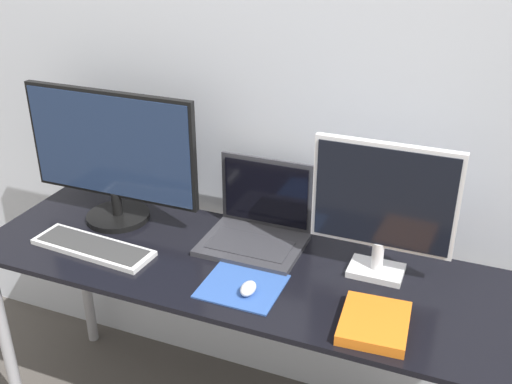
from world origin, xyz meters
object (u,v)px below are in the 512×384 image
(mouse, at_px, (248,288))
(monitor_left, at_px, (112,155))
(book, at_px, (374,323))
(laptop, at_px, (258,223))
(monitor_right, at_px, (383,205))
(keyboard, at_px, (93,247))

(mouse, bearing_deg, monitor_left, 157.59)
(mouse, bearing_deg, book, -1.55)
(monitor_left, distance_m, laptop, 0.55)
(monitor_right, height_order, keyboard, monitor_right)
(monitor_left, bearing_deg, keyboard, -78.74)
(laptop, relative_size, book, 1.49)
(monitor_left, height_order, monitor_right, monitor_left)
(monitor_left, height_order, keyboard, monitor_left)
(keyboard, xyz_separation_m, mouse, (0.56, -0.04, 0.01))
(keyboard, xyz_separation_m, book, (0.93, -0.05, 0.01))
(keyboard, bearing_deg, monitor_right, 13.43)
(laptop, relative_size, mouse, 4.80)
(monitor_left, bearing_deg, laptop, 5.56)
(monitor_left, xyz_separation_m, laptop, (0.51, 0.05, -0.18))
(monitor_right, relative_size, mouse, 6.24)
(monitor_right, height_order, laptop, monitor_right)
(mouse, bearing_deg, monitor_right, 38.13)
(mouse, bearing_deg, keyboard, 176.01)
(mouse, xyz_separation_m, book, (0.37, -0.01, -0.01))
(monitor_right, distance_m, laptop, 0.44)
(monitor_left, distance_m, mouse, 0.69)
(laptop, distance_m, keyboard, 0.54)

